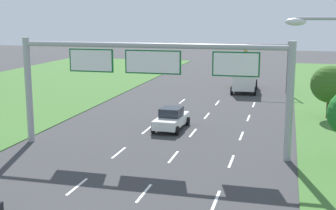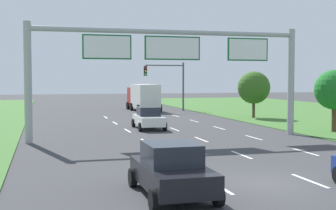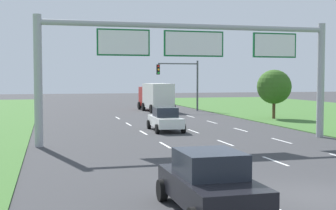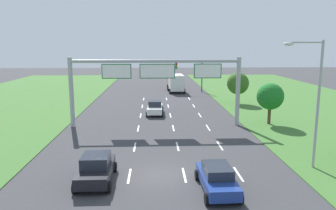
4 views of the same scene
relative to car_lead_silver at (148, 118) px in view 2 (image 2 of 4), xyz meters
name	(u,v)px [view 2 (image 2 of 4)]	position (x,y,z in m)	size (l,w,h in m)	color
ground_plane	(266,184)	(0.05, -18.71, -0.80)	(200.00, 200.00, 0.00)	#38383A
lane_dashes_inner_left	(173,158)	(-1.70, -12.71, -0.79)	(0.14, 50.40, 0.01)	white
lane_dashes_inner_right	(242,155)	(1.80, -12.71, -0.79)	(0.14, 50.40, 0.01)	white
lane_dashes_slip	(305,152)	(5.30, -12.71, -0.79)	(0.14, 50.40, 0.01)	white
car_lead_silver	(148,118)	(0.00, 0.00, 0.00)	(2.12, 4.33, 1.64)	white
car_mid_lane	(172,170)	(-3.63, -19.49, 0.03)	(2.17, 4.20, 1.68)	black
box_truck	(143,96)	(3.71, 19.23, 0.87)	(2.87, 7.18, 3.07)	#B21E19
sign_gantry	(171,59)	(0.18, -5.70, 4.16)	(17.24, 0.44, 7.00)	#9EA0A5
traffic_light_mast	(167,77)	(6.34, 18.35, 3.07)	(4.76, 0.49, 5.60)	#47494F
roadside_tree_mid	(335,90)	(11.89, -5.56, 2.15)	(2.76, 2.76, 4.34)	#513823
roadside_tree_far	(254,88)	(11.62, 6.61, 2.09)	(3.05, 3.05, 4.42)	#513823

